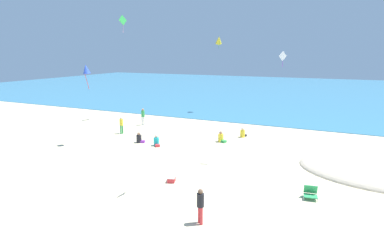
{
  "coord_description": "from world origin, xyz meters",
  "views": [
    {
      "loc": [
        8.05,
        -10.24,
        6.44
      ],
      "look_at": [
        0.0,
        7.26,
        2.72
      ],
      "focal_mm": 30.11,
      "sensor_mm": 36.0,
      "label": 1
    }
  ],
  "objects_px": {
    "person_6": "(121,124)",
    "beach_chair_far_right": "(311,193)",
    "kite_white": "(283,56)",
    "kite_green": "(123,21)",
    "kite_yellow": "(219,40)",
    "person_5": "(143,115)",
    "kite_blue": "(86,69)",
    "person_4": "(243,133)",
    "person_3": "(221,138)",
    "cooler_box": "(171,179)",
    "person_1": "(156,142)",
    "person_0": "(140,139)",
    "person_7": "(200,204)"
  },
  "relations": [
    {
      "from": "kite_yellow",
      "to": "person_3",
      "type": "bearing_deg",
      "value": -68.62
    },
    {
      "from": "person_6",
      "to": "cooler_box",
      "type": "bearing_deg",
      "value": 164.88
    },
    {
      "from": "person_7",
      "to": "kite_yellow",
      "type": "distance_m",
      "value": 24.9
    },
    {
      "from": "cooler_box",
      "to": "kite_green",
      "type": "distance_m",
      "value": 19.37
    },
    {
      "from": "person_1",
      "to": "person_6",
      "type": "distance_m",
      "value": 4.76
    },
    {
      "from": "kite_yellow",
      "to": "kite_white",
      "type": "distance_m",
      "value": 8.81
    },
    {
      "from": "beach_chair_far_right",
      "to": "person_3",
      "type": "height_order",
      "value": "person_3"
    },
    {
      "from": "kite_blue",
      "to": "kite_white",
      "type": "bearing_deg",
      "value": 45.39
    },
    {
      "from": "person_5",
      "to": "kite_white",
      "type": "relative_size",
      "value": 1.12
    },
    {
      "from": "person_4",
      "to": "person_3",
      "type": "bearing_deg",
      "value": 168.76
    },
    {
      "from": "cooler_box",
      "to": "person_5",
      "type": "xyz_separation_m",
      "value": [
        -8.59,
        10.54,
        0.74
      ]
    },
    {
      "from": "person_0",
      "to": "kite_yellow",
      "type": "xyz_separation_m",
      "value": [
        0.9,
        14.06,
        7.52
      ]
    },
    {
      "from": "beach_chair_far_right",
      "to": "person_4",
      "type": "bearing_deg",
      "value": -155.85
    },
    {
      "from": "person_1",
      "to": "kite_blue",
      "type": "xyz_separation_m",
      "value": [
        -4.52,
        -1.62,
        5.05
      ]
    },
    {
      "from": "kite_blue",
      "to": "beach_chair_far_right",
      "type": "bearing_deg",
      "value": -10.12
    },
    {
      "from": "beach_chair_far_right",
      "to": "person_3",
      "type": "distance_m",
      "value": 9.9
    },
    {
      "from": "person_3",
      "to": "person_6",
      "type": "bearing_deg",
      "value": -152.58
    },
    {
      "from": "person_5",
      "to": "kite_blue",
      "type": "height_order",
      "value": "kite_blue"
    },
    {
      "from": "kite_green",
      "to": "kite_white",
      "type": "bearing_deg",
      "value": 11.05
    },
    {
      "from": "person_6",
      "to": "beach_chair_far_right",
      "type": "bearing_deg",
      "value": -177.22
    },
    {
      "from": "person_5",
      "to": "person_6",
      "type": "relative_size",
      "value": 1.1
    },
    {
      "from": "beach_chair_far_right",
      "to": "kite_white",
      "type": "relative_size",
      "value": 0.49
    },
    {
      "from": "cooler_box",
      "to": "person_1",
      "type": "relative_size",
      "value": 0.67
    },
    {
      "from": "person_4",
      "to": "person_1",
      "type": "bearing_deg",
      "value": 151.56
    },
    {
      "from": "person_1",
      "to": "person_7",
      "type": "distance_m",
      "value": 10.93
    },
    {
      "from": "person_3",
      "to": "person_4",
      "type": "xyz_separation_m",
      "value": [
        1.06,
        2.03,
        -0.02
      ]
    },
    {
      "from": "kite_yellow",
      "to": "kite_white",
      "type": "bearing_deg",
      "value": -30.51
    },
    {
      "from": "kite_green",
      "to": "kite_yellow",
      "type": "height_order",
      "value": "kite_green"
    },
    {
      "from": "person_0",
      "to": "kite_blue",
      "type": "bearing_deg",
      "value": -168.31
    },
    {
      "from": "kite_blue",
      "to": "kite_yellow",
      "type": "bearing_deg",
      "value": 76.3
    },
    {
      "from": "person_0",
      "to": "kite_white",
      "type": "height_order",
      "value": "kite_white"
    },
    {
      "from": "person_0",
      "to": "person_4",
      "type": "distance_m",
      "value": 7.96
    },
    {
      "from": "beach_chair_far_right",
      "to": "cooler_box",
      "type": "xyz_separation_m",
      "value": [
        -6.59,
        -0.95,
        -0.14
      ]
    },
    {
      "from": "person_0",
      "to": "person_6",
      "type": "relative_size",
      "value": 0.56
    },
    {
      "from": "person_1",
      "to": "kite_yellow",
      "type": "xyz_separation_m",
      "value": [
        -0.65,
        14.25,
        7.51
      ]
    },
    {
      "from": "person_3",
      "to": "person_6",
      "type": "distance_m",
      "value": 8.25
    },
    {
      "from": "kite_yellow",
      "to": "person_1",
      "type": "bearing_deg",
      "value": -87.38
    },
    {
      "from": "kite_green",
      "to": "person_4",
      "type": "bearing_deg",
      "value": -9.64
    },
    {
      "from": "person_0",
      "to": "person_4",
      "type": "bearing_deg",
      "value": 16.52
    },
    {
      "from": "beach_chair_far_right",
      "to": "person_0",
      "type": "relative_size",
      "value": 0.86
    },
    {
      "from": "person_1",
      "to": "kite_blue",
      "type": "relative_size",
      "value": 0.46
    },
    {
      "from": "kite_yellow",
      "to": "kite_white",
      "type": "height_order",
      "value": "kite_yellow"
    },
    {
      "from": "person_5",
      "to": "person_7",
      "type": "height_order",
      "value": "person_5"
    },
    {
      "from": "person_1",
      "to": "kite_blue",
      "type": "distance_m",
      "value": 6.97
    },
    {
      "from": "person_5",
      "to": "kite_green",
      "type": "height_order",
      "value": "kite_green"
    },
    {
      "from": "beach_chair_far_right",
      "to": "kite_green",
      "type": "xyz_separation_m",
      "value": [
        -18.3,
        11.35,
        9.18
      ]
    },
    {
      "from": "person_4",
      "to": "kite_white",
      "type": "height_order",
      "value": "kite_white"
    },
    {
      "from": "beach_chair_far_right",
      "to": "person_6",
      "type": "xyz_separation_m",
      "value": [
        -14.98,
        6.14,
        0.53
      ]
    },
    {
      "from": "person_4",
      "to": "person_5",
      "type": "xyz_separation_m",
      "value": [
        -9.43,
        0.37,
        0.6
      ]
    },
    {
      "from": "kite_yellow",
      "to": "kite_white",
      "type": "relative_size",
      "value": 1.03
    }
  ]
}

